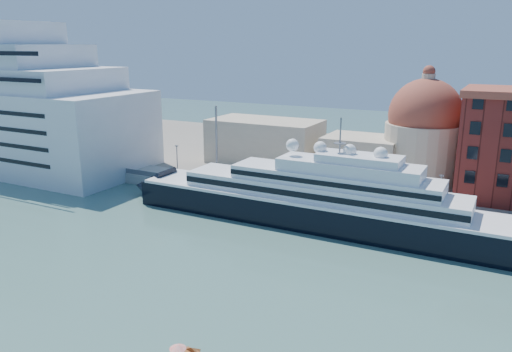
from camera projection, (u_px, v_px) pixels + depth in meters
The scene contains 8 objects.
ground at pixel (215, 259), 81.37m from camera, with size 400.00×400.00×0.00m, color #335855.
quay at pixel (297, 197), 110.18m from camera, with size 180.00×10.00×2.50m, color gray.
land at pixel (352, 161), 145.36m from camera, with size 260.00×72.00×2.00m, color slate.
quay_fence at pixel (289, 195), 105.85m from camera, with size 180.00×0.10×1.20m, color slate.
superyacht at pixel (298, 201), 97.75m from camera, with size 83.06×11.52×24.82m.
service_barge at pixel (63, 181), 125.43m from camera, with size 13.25×7.60×2.83m.
church at pixel (358, 139), 125.16m from camera, with size 66.00×18.00×25.50m.
lamp_posts at pixel (243, 155), 112.18m from camera, with size 120.80×2.40×18.00m.
Camera 1 is at (40.84, -63.49, 33.97)m, focal length 35.00 mm.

